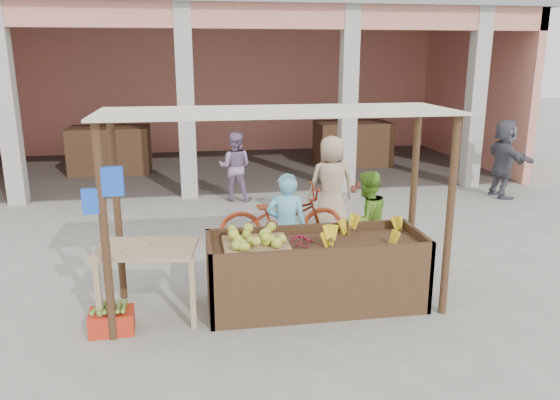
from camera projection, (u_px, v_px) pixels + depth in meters
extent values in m
plane|color=slate|center=(275.00, 308.00, 6.65)|extent=(60.00, 60.00, 0.00)
cube|color=tan|center=(219.00, 88.00, 17.00)|extent=(14.00, 0.20, 4.00)
cube|color=tan|center=(471.00, 91.00, 15.32)|extent=(0.20, 6.00, 4.00)
cube|color=tan|center=(232.00, 16.00, 11.07)|extent=(14.00, 0.30, 0.50)
cube|color=slate|center=(223.00, 9.00, 13.70)|extent=(14.40, 6.40, 0.20)
cube|color=#B5AFA6|center=(7.00, 106.00, 10.81)|extent=(0.35, 0.35, 4.00)
cube|color=#B5AFA6|center=(186.00, 104.00, 11.36)|extent=(0.35, 0.35, 4.00)
cube|color=#B5AFA6|center=(348.00, 101.00, 11.91)|extent=(0.35, 0.35, 4.00)
cube|color=#B5AFA6|center=(476.00, 100.00, 12.38)|extent=(0.35, 0.35, 4.00)
cube|color=#49311D|center=(110.00, 150.00, 14.13)|extent=(2.00, 1.20, 1.20)
cube|color=#49311D|center=(352.00, 144.00, 15.15)|extent=(2.00, 1.20, 1.20)
cube|color=#49311D|center=(316.00, 275.00, 6.62)|extent=(2.60, 0.95, 0.80)
cylinder|color=#49311D|center=(105.00, 236.00, 5.63)|extent=(0.09, 0.09, 2.35)
cylinder|color=#49311D|center=(450.00, 219.00, 6.22)|extent=(0.09, 0.09, 2.35)
cylinder|color=#49311D|center=(117.00, 209.00, 6.63)|extent=(0.09, 0.09, 2.35)
cylinder|color=#49311D|center=(413.00, 196.00, 7.22)|extent=(0.09, 0.09, 2.35)
cube|color=beige|center=(278.00, 111.00, 6.12)|extent=(4.00, 1.35, 0.03)
cube|color=blue|center=(112.00, 181.00, 5.50)|extent=(0.22, 0.08, 0.30)
cube|color=blue|center=(91.00, 201.00, 5.51)|extent=(0.18, 0.07, 0.26)
cube|color=#90704A|center=(256.00, 245.00, 6.37)|extent=(0.76, 0.66, 0.06)
ellipsoid|color=#CDD13D|center=(256.00, 237.00, 6.35)|extent=(0.65, 0.57, 0.14)
ellipsoid|color=maroon|center=(300.00, 240.00, 6.44)|extent=(0.41, 0.34, 0.13)
cube|color=tan|center=(146.00, 249.00, 6.14)|extent=(1.20, 0.89, 0.04)
cube|color=tan|center=(99.00, 300.00, 5.87)|extent=(0.06, 0.06, 0.85)
cube|color=tan|center=(193.00, 294.00, 6.03)|extent=(0.06, 0.06, 0.85)
cube|color=tan|center=(107.00, 277.00, 6.48)|extent=(0.06, 0.06, 0.85)
cube|color=tan|center=(192.00, 272.00, 6.63)|extent=(0.06, 0.06, 0.85)
cube|color=red|center=(112.00, 321.00, 6.04)|extent=(0.50, 0.37, 0.25)
ellipsoid|color=maroon|center=(354.00, 178.00, 12.12)|extent=(0.49, 0.49, 0.66)
ellipsoid|color=maroon|center=(370.00, 177.00, 12.23)|extent=(0.49, 0.49, 0.66)
ellipsoid|color=maroon|center=(358.00, 175.00, 12.46)|extent=(0.49, 0.49, 0.66)
imported|color=#6EC6F1|center=(287.00, 224.00, 7.27)|extent=(0.68, 0.57, 1.60)
imported|color=#72B12F|center=(366.00, 219.00, 7.65)|extent=(0.84, 0.69, 1.51)
imported|color=#AA3B1C|center=(282.00, 217.00, 8.49)|extent=(0.73, 2.07, 1.08)
imported|color=tan|center=(331.00, 179.00, 9.37)|extent=(0.93, 0.65, 1.84)
imported|color=#4D4D59|center=(504.00, 156.00, 11.65)|extent=(0.74, 1.67, 1.78)
imported|color=gray|center=(235.00, 164.00, 11.37)|extent=(0.86, 0.62, 1.58)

